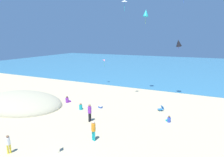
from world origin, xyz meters
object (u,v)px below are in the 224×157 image
object	(u,v)px
person_2	(169,120)
kite_pink	(105,60)
kite_black	(179,43)
person_0	(81,107)
kite_teal	(146,13)
kite_white	(125,1)
cooler_box	(100,107)
person_3	(8,143)
person_4	(67,100)
person_1	(93,129)
person_5	(90,112)
beach_chair_near_camera	(161,108)

from	to	relation	value
person_2	kite_pink	world-z (taller)	kite_pink
kite_pink	kite_black	xyz separation A→B (m)	(12.41, -2.71, 3.12)
person_0	kite_pink	bearing A→B (deg)	-13.38
kite_teal	kite_pink	world-z (taller)	kite_teal
kite_teal	kite_white	world-z (taller)	kite_white
cooler_box	person_3	size ratio (longest dim) A/B	0.37
person_4	kite_black	world-z (taller)	kite_black
person_3	kite_white	distance (m)	18.69
person_4	kite_pink	xyz separation A→B (m)	(-0.34, 11.11, 3.94)
cooler_box	person_2	size ratio (longest dim) A/B	0.77
person_1	kite_teal	size ratio (longest dim) A/B	0.83
person_0	kite_black	world-z (taller)	kite_black
person_3	kite_pink	world-z (taller)	kite_pink
person_1	kite_pink	world-z (taller)	kite_pink
person_4	person_2	bearing A→B (deg)	-65.84
kite_pink	kite_teal	bearing A→B (deg)	-17.98
person_0	person_3	bearing A→B (deg)	153.30
person_1	person_5	xyz separation A→B (m)	(-2.13, 2.92, 0.06)
kite_teal	person_1	bearing A→B (deg)	-89.19
beach_chair_near_camera	kite_teal	distance (m)	13.48
person_1	kite_teal	bearing A→B (deg)	-162.50
kite_pink	kite_white	world-z (taller)	kite_white
kite_teal	kite_pink	size ratio (longest dim) A/B	1.46
beach_chair_near_camera	person_4	size ratio (longest dim) A/B	0.94
kite_white	beach_chair_near_camera	bearing A→B (deg)	-17.93
beach_chair_near_camera	person_2	distance (m)	3.00
kite_black	kite_pink	bearing A→B (deg)	167.70
kite_pink	kite_white	xyz separation A→B (m)	(6.42, -7.23, 8.06)
kite_teal	kite_pink	distance (m)	10.90
beach_chair_near_camera	person_2	xyz separation A→B (m)	(1.22, -2.74, 0.01)
beach_chair_near_camera	cooler_box	size ratio (longest dim) A/B	1.53
person_2	kite_white	bearing A→B (deg)	9.31
person_1	person_2	world-z (taller)	person_1
person_0	person_2	bearing A→B (deg)	-113.40
person_5	kite_black	size ratio (longest dim) A/B	1.25
kite_teal	kite_black	bearing A→B (deg)	-2.23
beach_chair_near_camera	person_3	bearing A→B (deg)	15.37
person_1	kite_black	bearing A→B (deg)	-179.74
person_5	kite_teal	bearing A→B (deg)	88.94
beach_chair_near_camera	person_1	xyz separation A→B (m)	(-3.67, -8.75, 0.72)
kite_black	person_5	bearing A→B (deg)	-118.49
cooler_box	person_0	world-z (taller)	person_0
person_3	kite_teal	bearing A→B (deg)	105.96
person_0	person_1	world-z (taller)	person_1
beach_chair_near_camera	cooler_box	distance (m)	6.96
beach_chair_near_camera	kite_teal	bearing A→B (deg)	-100.56
person_1	person_3	distance (m)	6.04
cooler_box	person_5	world-z (taller)	person_5
person_5	kite_teal	world-z (taller)	kite_teal
cooler_box	kite_pink	world-z (taller)	kite_pink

